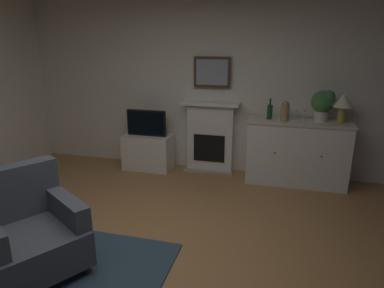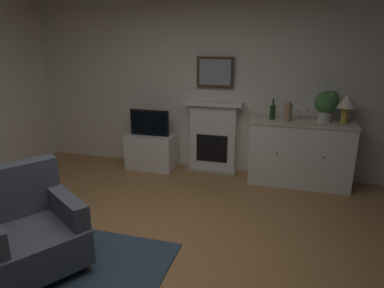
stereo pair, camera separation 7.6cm
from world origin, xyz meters
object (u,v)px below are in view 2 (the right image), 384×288
object	(u,v)px
table_lamp	(347,103)
armchair	(29,229)
tv_cabinet	(151,151)
framed_picture	(215,72)
tv_set	(149,123)
fireplace_unit	(213,137)
wine_glass_center	(307,112)
potted_plant_small	(327,103)
vase_decorative	(288,111)
wine_bottle	(273,112)
wine_glass_left	(298,112)
sideboard_cabinet	(300,153)

from	to	relation	value
table_lamp	armchair	xyz separation A→B (m)	(-2.84, -2.62, -0.82)
table_lamp	tv_cabinet	bearing A→B (deg)	179.69
framed_picture	tv_set	bearing A→B (deg)	-166.69
fireplace_unit	armchair	distance (m)	2.99
fireplace_unit	table_lamp	size ratio (longest dim) A/B	2.75
wine_glass_center	table_lamp	bearing A→B (deg)	-3.85
potted_plant_small	tv_set	bearing A→B (deg)	-178.79
vase_decorative	armchair	distance (m)	3.40
table_lamp	wine_glass_center	size ratio (longest dim) A/B	2.42
fireplace_unit	table_lamp	xyz separation A→B (m)	(1.81, -0.18, 0.65)
wine_glass_center	armchair	bearing A→B (deg)	-131.70
vase_decorative	tv_set	size ratio (longest dim) A/B	0.45
armchair	table_lamp	bearing A→B (deg)	42.67
armchair	wine_bottle	bearing A→B (deg)	54.05
wine_bottle	potted_plant_small	size ratio (longest dim) A/B	0.67
framed_picture	wine_glass_left	xyz separation A→B (m)	(1.22, -0.21, -0.49)
wine_bottle	wine_glass_left	size ratio (longest dim) A/B	1.76
wine_glass_center	tv_cabinet	world-z (taller)	wine_glass_center
sideboard_cabinet	tv_cabinet	distance (m)	2.27
sideboard_cabinet	table_lamp	distance (m)	0.90
vase_decorative	armchair	xyz separation A→B (m)	(-2.12, -2.57, -0.68)
sideboard_cabinet	wine_bottle	xyz separation A→B (m)	(-0.41, 0.01, 0.57)
framed_picture	wine_bottle	distance (m)	1.03
fireplace_unit	potted_plant_small	size ratio (longest dim) A/B	2.56
fireplace_unit	wine_glass_left	size ratio (longest dim) A/B	6.67
table_lamp	wine_bottle	distance (m)	0.95
wine_glass_center	tv_cabinet	xyz separation A→B (m)	(-2.30, -0.02, -0.76)
vase_decorative	potted_plant_small	size ratio (longest dim) A/B	0.65
framed_picture	sideboard_cabinet	world-z (taller)	framed_picture
fireplace_unit	potted_plant_small	world-z (taller)	potted_plant_small
table_lamp	sideboard_cabinet	bearing A→B (deg)	-180.00
wine_bottle	vase_decorative	size ratio (longest dim) A/B	1.03
table_lamp	wine_glass_left	bearing A→B (deg)	178.42
wine_bottle	potted_plant_small	distance (m)	0.71
wine_bottle	tv_set	size ratio (longest dim) A/B	0.47
fireplace_unit	armchair	size ratio (longest dim) A/B	1.01
table_lamp	wine_glass_center	world-z (taller)	table_lamp
wine_bottle	vase_decorative	world-z (taller)	wine_bottle
sideboard_cabinet	wine_glass_left	world-z (taller)	wine_glass_left
potted_plant_small	wine_bottle	bearing A→B (deg)	-177.46
framed_picture	sideboard_cabinet	size ratio (longest dim) A/B	0.39
framed_picture	wine_glass_left	distance (m)	1.33
framed_picture	wine_glass_left	world-z (taller)	framed_picture
sideboard_cabinet	wine_glass_left	bearing A→B (deg)	166.61
wine_bottle	tv_cabinet	world-z (taller)	wine_bottle
wine_glass_center	tv_set	world-z (taller)	wine_glass_center
table_lamp	wine_glass_center	distance (m)	0.51
wine_bottle	potted_plant_small	xyz separation A→B (m)	(0.69, 0.03, 0.15)
fireplace_unit	vase_decorative	xyz separation A→B (m)	(1.08, -0.23, 0.51)
sideboard_cabinet	tv_set	size ratio (longest dim) A/B	2.26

